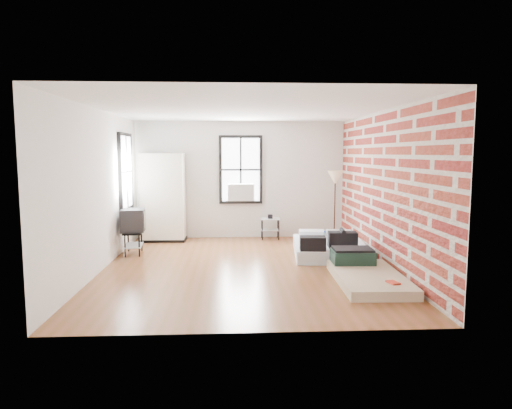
{
  "coord_description": "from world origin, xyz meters",
  "views": [
    {
      "loc": [
        -0.21,
        -8.01,
        2.05
      ],
      "look_at": [
        0.23,
        0.3,
        1.11
      ],
      "focal_mm": 32.0,
      "sensor_mm": 36.0,
      "label": 1
    }
  ],
  "objects": [
    {
      "name": "tv_stand",
      "position": [
        -2.21,
        1.23,
        0.66
      ],
      "size": [
        0.51,
        0.69,
        0.92
      ],
      "rotation": [
        0.0,
        0.0,
        0.11
      ],
      "color": "black",
      "rests_on": "ground"
    },
    {
      "name": "ground",
      "position": [
        0.0,
        0.0,
        0.0
      ],
      "size": [
        6.0,
        6.0,
        0.0
      ],
      "primitive_type": "plane",
      "color": "brown",
      "rests_on": "ground"
    },
    {
      "name": "room_shell",
      "position": [
        0.23,
        0.36,
        1.74
      ],
      "size": [
        5.02,
        6.02,
        2.8
      ],
      "color": "silver",
      "rests_on": "ground"
    },
    {
      "name": "floor_lamp",
      "position": [
        2.15,
        2.3,
        1.41
      ],
      "size": [
        0.35,
        0.35,
        1.65
      ],
      "color": "black",
      "rests_on": "ground"
    },
    {
      "name": "side_table",
      "position": [
        0.69,
        2.72,
        0.39
      ],
      "size": [
        0.45,
        0.36,
        0.59
      ],
      "rotation": [
        0.0,
        0.0,
        -0.01
      ],
      "color": "black",
      "rests_on": "ground"
    },
    {
      "name": "mattress_bare",
      "position": [
        1.93,
        -0.91,
        0.12
      ],
      "size": [
        1.07,
        1.95,
        0.41
      ],
      "rotation": [
        0.0,
        0.0,
        -0.03
      ],
      "color": "tan",
      "rests_on": "ground"
    },
    {
      "name": "mattress_main",
      "position": [
        1.74,
        0.95,
        0.17
      ],
      "size": [
        1.56,
        2.0,
        0.6
      ],
      "rotation": [
        0.0,
        0.0,
        -0.1
      ],
      "color": "white",
      "rests_on": "ground"
    },
    {
      "name": "wardrobe",
      "position": [
        -1.82,
        2.65,
        1.02
      ],
      "size": [
        1.05,
        0.61,
        2.04
      ],
      "rotation": [
        0.0,
        0.0,
        -0.02
      ],
      "color": "black",
      "rests_on": "ground"
    }
  ]
}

